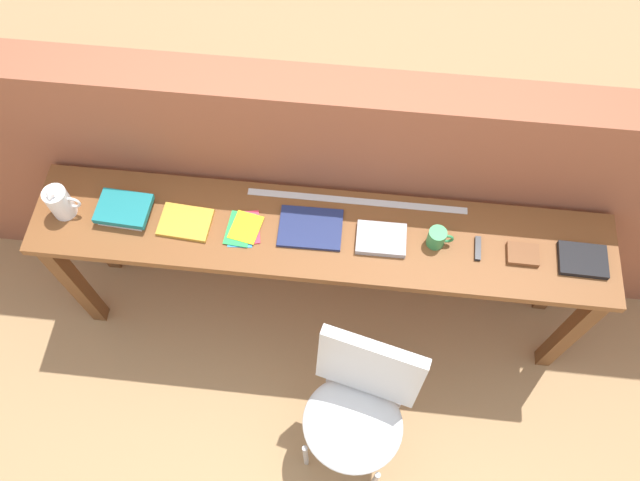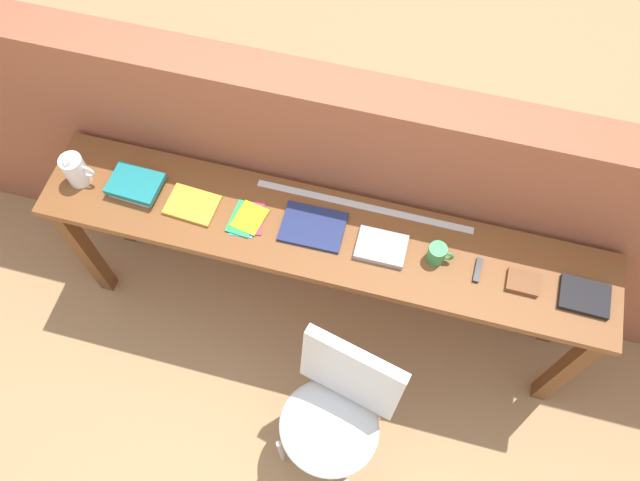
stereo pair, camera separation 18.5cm
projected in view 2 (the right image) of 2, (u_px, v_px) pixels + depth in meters
ground_plane at (308, 360)px, 3.29m from camera, size 40.00×40.00×0.00m
brick_wall_back at (341, 189)px, 2.95m from camera, size 6.00×0.20×1.42m
sideboard at (323, 248)px, 2.77m from camera, size 2.50×0.44×0.88m
chair_white_moulded at (337, 409)px, 2.65m from camera, size 0.53×0.54×0.89m
pitcher_white at (76, 170)px, 2.70m from camera, size 0.14×0.10×0.18m
book_stack_leftmost at (136, 184)px, 2.73m from camera, size 0.23×0.19×0.06m
magazine_cycling at (192, 205)px, 2.70m from camera, size 0.23×0.17×0.02m
pamphlet_pile_colourful at (247, 219)px, 2.67m from camera, size 0.16×0.19×0.01m
book_open_centre at (313, 227)px, 2.65m from camera, size 0.27×0.20×0.02m
book_grey_hardcover at (381, 247)px, 2.60m from camera, size 0.21×0.15×0.03m
mug at (437, 254)px, 2.55m from camera, size 0.11×0.08×0.09m
multitool_folded at (478, 270)px, 2.56m from camera, size 0.03×0.11×0.02m
leather_journal_brown at (523, 282)px, 2.53m from camera, size 0.13×0.10×0.02m
book_repair_rightmost at (584, 297)px, 2.50m from camera, size 0.20×0.15×0.02m
ruler_metal_back_edge at (364, 206)px, 2.71m from camera, size 0.96×0.03×0.00m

